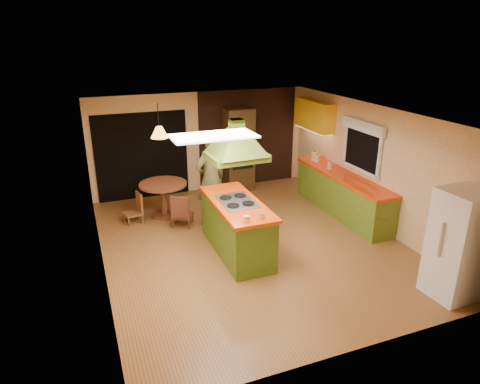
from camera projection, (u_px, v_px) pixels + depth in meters
name	position (u px, v px, depth m)	size (l,w,h in m)	color
ground	(251.00, 243.00, 8.34)	(6.50, 6.50, 0.00)	#996332
room_walls	(252.00, 183.00, 7.90)	(5.50, 6.50, 6.50)	beige
ceiling_plane	(252.00, 115.00, 7.45)	(6.50, 6.50, 0.00)	silver
brick_panel	(248.00, 138.00, 11.14)	(2.64, 0.03, 2.50)	#381E14
nook_opening	(142.00, 156.00, 10.27)	(2.20, 0.03, 2.10)	black
right_counter	(342.00, 194.00, 9.53)	(0.62, 3.05, 0.92)	olive
upper_cabinets	(314.00, 115.00, 10.44)	(0.34, 1.40, 0.70)	yellow
window_right	(363.00, 138.00, 8.98)	(0.12, 1.35, 1.06)	black
fluor_panel	(214.00, 136.00, 6.04)	(1.20, 0.60, 0.03)	white
kitchen_island	(237.00, 227.00, 7.82)	(0.83, 2.04, 1.03)	#4D721C
range_hood	(237.00, 134.00, 7.20)	(1.01, 0.75, 0.79)	#546D1B
man	(211.00, 179.00, 8.82)	(0.73, 0.48, 2.01)	#4C502A
refrigerator	(459.00, 245.00, 6.43)	(0.71, 0.67, 1.73)	white
wall_oven	(239.00, 150.00, 10.83)	(0.71, 0.61, 2.10)	#483217
dining_table	(164.00, 193.00, 9.38)	(1.03, 1.03, 0.77)	brown
chair_left	(133.00, 208.00, 9.13)	(0.36, 0.36, 0.65)	brown
chair_near	(182.00, 210.00, 8.96)	(0.40, 0.40, 0.73)	brown
pendant_lamp	(159.00, 132.00, 8.89)	(0.37, 0.37, 0.24)	#FF9E3F
canister_large	(314.00, 156.00, 10.35)	(0.14, 0.14, 0.21)	#FFF2CD
canister_medium	(317.00, 158.00, 10.24)	(0.13, 0.13, 0.18)	#FAEDC9
canister_small	(330.00, 165.00, 9.75)	(0.11, 0.11, 0.15)	beige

